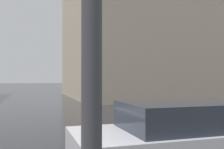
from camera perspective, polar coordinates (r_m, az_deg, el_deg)
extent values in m
cube|color=tan|center=(30.11, 13.72, 9.90)|extent=(14.89, 23.00, 14.98)
cylinder|color=#333338|center=(1.51, -4.44, 5.94)|extent=(0.12, 0.12, 3.77)
cube|color=#B7B7BC|center=(5.28, 14.68, -14.52)|extent=(1.75, 4.10, 0.60)
cube|color=#232833|center=(5.26, 16.06, -8.47)|extent=(1.54, 2.46, 0.50)
cylinder|color=black|center=(6.71, 20.16, -14.18)|extent=(0.20, 0.62, 0.62)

